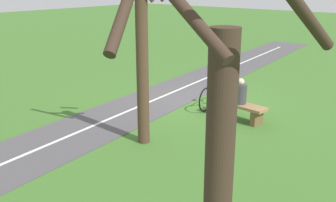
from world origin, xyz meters
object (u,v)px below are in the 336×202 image
object	(u,v)px
person_seated	(240,93)
tree_far_left	(143,63)
bench	(237,108)
bicycle	(213,95)
backpack	(226,96)

from	to	relation	value
person_seated	tree_far_left	bearing A→B (deg)	77.21
bench	tree_far_left	world-z (taller)	tree_far_left
bicycle	tree_far_left	world-z (taller)	tree_far_left
person_seated	bicycle	distance (m)	1.38
bicycle	bench	bearing A→B (deg)	61.31
bench	bicycle	xyz separation A→B (m)	(1.14, -0.50, 0.06)
backpack	tree_far_left	bearing A→B (deg)	91.99
bench	bicycle	size ratio (longest dim) A/B	1.01
person_seated	bench	bearing A→B (deg)	0.00
bench	bicycle	bearing A→B (deg)	-17.54
tree_far_left	person_seated	bearing A→B (deg)	-108.79
bicycle	backpack	world-z (taller)	bicycle
bicycle	person_seated	bearing A→B (deg)	62.31
bench	person_seated	distance (m)	0.47
person_seated	backpack	bearing A→B (deg)	-40.09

